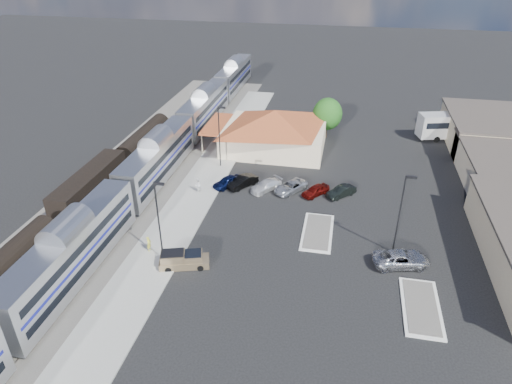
% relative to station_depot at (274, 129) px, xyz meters
% --- Properties ---
extents(ground, '(280.00, 280.00, 0.00)m').
position_rel_station_depot_xyz_m(ground, '(4.56, -24.00, -3.13)').
color(ground, black).
rests_on(ground, ground).
extents(railbed, '(16.00, 100.00, 0.12)m').
position_rel_station_depot_xyz_m(railbed, '(-16.44, -16.00, -3.07)').
color(railbed, '#4C4944').
rests_on(railbed, ground).
extents(platform, '(5.50, 92.00, 0.18)m').
position_rel_station_depot_xyz_m(platform, '(-7.44, -18.00, -3.04)').
color(platform, gray).
rests_on(platform, ground).
extents(passenger_train, '(3.00, 104.00, 5.55)m').
position_rel_station_depot_xyz_m(passenger_train, '(-13.44, -13.37, -0.26)').
color(passenger_train, silver).
rests_on(passenger_train, ground).
extents(freight_cars, '(2.80, 46.00, 4.00)m').
position_rel_station_depot_xyz_m(freight_cars, '(-19.44, -20.54, -1.21)').
color(freight_cars, black).
rests_on(freight_cars, ground).
extents(station_depot, '(18.35, 12.24, 6.20)m').
position_rel_station_depot_xyz_m(station_depot, '(0.00, 0.00, 0.00)').
color(station_depot, beige).
rests_on(station_depot, ground).
extents(traffic_island_south, '(3.30, 7.50, 0.21)m').
position_rel_station_depot_xyz_m(traffic_island_south, '(8.56, -22.00, -3.03)').
color(traffic_island_south, silver).
rests_on(traffic_island_south, ground).
extents(traffic_island_north, '(3.30, 7.50, 0.21)m').
position_rel_station_depot_xyz_m(traffic_island_north, '(18.56, -32.00, -3.03)').
color(traffic_island_north, silver).
rests_on(traffic_island_north, ground).
extents(lamp_plat_s, '(1.08, 0.25, 9.00)m').
position_rel_station_depot_xyz_m(lamp_plat_s, '(-6.34, -30.00, 2.21)').
color(lamp_plat_s, black).
rests_on(lamp_plat_s, ground).
extents(lamp_plat_n, '(1.08, 0.25, 9.00)m').
position_rel_station_depot_xyz_m(lamp_plat_n, '(-6.34, -8.00, 2.21)').
color(lamp_plat_n, black).
rests_on(lamp_plat_n, ground).
extents(lamp_lot, '(1.08, 0.25, 9.00)m').
position_rel_station_depot_xyz_m(lamp_lot, '(16.66, -24.00, 2.21)').
color(lamp_lot, black).
rests_on(lamp_lot, ground).
extents(tree_depot, '(4.71, 4.71, 6.63)m').
position_rel_station_depot_xyz_m(tree_depot, '(7.56, 6.00, 0.89)').
color(tree_depot, '#382314').
rests_on(tree_depot, ground).
extents(pickup_truck, '(5.20, 3.14, 1.69)m').
position_rel_station_depot_xyz_m(pickup_truck, '(-3.94, -30.59, -2.33)').
color(pickup_truck, '#98815D').
rests_on(pickup_truck, ground).
extents(suv, '(6.10, 3.89, 1.57)m').
position_rel_station_depot_xyz_m(suv, '(17.19, -26.12, -2.35)').
color(suv, '#A1A3A9').
rests_on(suv, ground).
extents(coach_bus, '(13.41, 6.16, 4.21)m').
position_rel_station_depot_xyz_m(coach_bus, '(28.56, 9.83, -0.71)').
color(coach_bus, silver).
rests_on(coach_bus, ground).
extents(person_a, '(0.41, 0.62, 1.69)m').
position_rel_station_depot_xyz_m(person_a, '(-8.32, -29.00, -2.11)').
color(person_a, gold).
rests_on(person_a, platform).
extents(person_b, '(0.92, 1.07, 1.89)m').
position_rel_station_depot_xyz_m(person_b, '(-7.29, -15.89, -2.01)').
color(person_b, white).
rests_on(person_b, platform).
extents(parked_car_a, '(3.88, 4.33, 1.42)m').
position_rel_station_depot_xyz_m(parked_car_a, '(-3.94, -13.50, -2.42)').
color(parked_car_a, '#0C143C').
rests_on(parked_car_a, ground).
extents(parked_car_b, '(3.90, 4.44, 1.45)m').
position_rel_station_depot_xyz_m(parked_car_b, '(-2.02, -13.20, -2.40)').
color(parked_car_b, black).
rests_on(parked_car_b, ground).
extents(parked_car_c, '(4.30, 4.71, 1.32)m').
position_rel_station_depot_xyz_m(parked_car_c, '(1.18, -13.50, -2.47)').
color(parked_car_c, white).
rests_on(parked_car_c, ground).
extents(parked_car_d, '(4.68, 5.19, 1.34)m').
position_rel_station_depot_xyz_m(parked_car_d, '(4.38, -13.20, -2.46)').
color(parked_car_d, '#9C9FA5').
rests_on(parked_car_d, ground).
extents(parked_car_e, '(3.75, 4.01, 1.34)m').
position_rel_station_depot_xyz_m(parked_car_e, '(7.58, -13.50, -2.46)').
color(parked_car_e, maroon).
rests_on(parked_car_e, ground).
extents(parked_car_f, '(3.87, 3.90, 1.34)m').
position_rel_station_depot_xyz_m(parked_car_f, '(10.78, -13.20, -2.46)').
color(parked_car_f, black).
rests_on(parked_car_f, ground).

